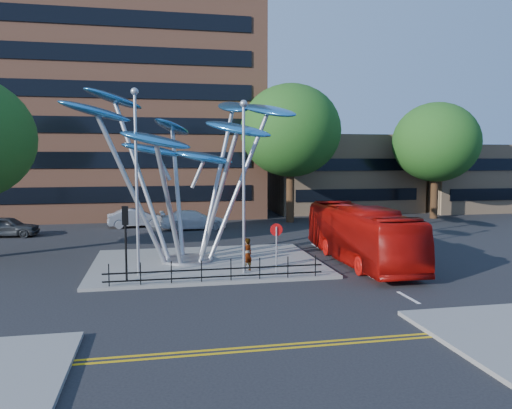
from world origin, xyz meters
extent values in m
plane|color=black|center=(0.00, 0.00, 0.00)|extent=(120.00, 120.00, 0.00)
cube|color=slate|center=(-1.00, 6.00, 0.07)|extent=(12.00, 9.00, 0.15)
cube|color=gold|center=(0.00, -6.00, 0.01)|extent=(40.00, 0.12, 0.01)
cube|color=gold|center=(0.00, -6.30, 0.01)|extent=(40.00, 0.12, 0.01)
cube|color=#985D42|center=(-6.00, 32.00, 15.00)|extent=(25.00, 15.00, 30.00)
cube|color=tan|center=(16.00, 30.00, 4.00)|extent=(15.00, 8.00, 8.00)
cube|color=tan|center=(30.00, 28.00, 3.50)|extent=(12.00, 8.00, 7.00)
cylinder|color=black|center=(8.00, 22.00, 2.86)|extent=(0.70, 0.70, 5.72)
ellipsoid|color=#1B4A15|center=(8.00, 22.00, 8.06)|extent=(8.80, 8.80, 8.10)
cylinder|color=black|center=(22.00, 22.00, 2.53)|extent=(0.70, 0.70, 5.06)
ellipsoid|color=#1B4A15|center=(22.00, 22.00, 7.13)|extent=(8.00, 8.00, 7.36)
cylinder|color=#9EA0A5|center=(-2.00, 6.50, 0.21)|extent=(2.80, 2.80, 0.12)
cylinder|color=#9EA0A5|center=(-3.20, 5.90, 4.05)|extent=(0.24, 0.24, 7.80)
ellipsoid|color=#2C7DBF|center=(-6.40, 4.90, 7.95)|extent=(3.92, 2.95, 1.39)
cylinder|color=#9EA0A5|center=(-2.40, 5.50, 3.35)|extent=(0.24, 0.24, 6.40)
ellipsoid|color=#2C7DBF|center=(-3.60, 3.30, 6.55)|extent=(3.47, 1.78, 1.31)
cylinder|color=#9EA0A5|center=(-1.40, 5.70, 3.65)|extent=(0.24, 0.24, 7.00)
ellipsoid|color=#2C7DBF|center=(0.40, 4.10, 7.15)|extent=(3.81, 3.11, 1.36)
cylinder|color=#9EA0A5|center=(-0.80, 6.50, 4.25)|extent=(0.24, 0.24, 8.20)
ellipsoid|color=#2C7DBF|center=(2.60, 6.90, 8.35)|extent=(3.52, 4.06, 1.44)
cylinder|color=#9EA0A5|center=(-1.20, 7.40, 4.45)|extent=(0.24, 0.24, 8.60)
ellipsoid|color=#2C7DBF|center=(1.00, 9.40, 8.75)|extent=(2.21, 3.79, 1.39)
cylinder|color=#9EA0A5|center=(-2.20, 7.50, 3.85)|extent=(0.24, 0.24, 7.40)
ellipsoid|color=#2C7DBF|center=(-2.60, 10.10, 7.55)|extent=(3.02, 3.71, 1.34)
cylinder|color=#9EA0A5|center=(-3.00, 6.90, 4.55)|extent=(0.24, 0.24, 8.80)
ellipsoid|color=#2C7DBF|center=(-5.80, 8.30, 8.95)|extent=(3.88, 3.60, 1.42)
ellipsoid|color=#2C7DBF|center=(-3.80, 6.70, 6.15)|extent=(3.40, 1.96, 1.13)
ellipsoid|color=#2C7DBF|center=(-1.10, 6.10, 5.75)|extent=(3.39, 2.16, 1.11)
cylinder|color=#9EA0A5|center=(-4.50, 3.50, 4.40)|extent=(0.14, 0.14, 8.50)
sphere|color=#9EA0A5|center=(-4.50, 3.50, 8.77)|extent=(0.36, 0.36, 0.36)
cylinder|color=#9EA0A5|center=(0.50, 3.00, 4.15)|extent=(0.14, 0.14, 8.00)
sphere|color=#9EA0A5|center=(0.50, 3.00, 8.27)|extent=(0.36, 0.36, 0.36)
cylinder|color=black|center=(-5.00, 2.50, 1.75)|extent=(0.10, 0.10, 3.20)
cube|color=black|center=(-5.00, 2.50, 3.15)|extent=(0.28, 0.18, 0.85)
sphere|color=#FF0C0C|center=(-5.00, 2.50, 3.43)|extent=(0.18, 0.18, 0.18)
cylinder|color=#9EA0A5|center=(2.00, 2.50, 1.30)|extent=(0.08, 0.08, 2.30)
cylinder|color=red|center=(2.00, 2.53, 2.30)|extent=(0.60, 0.04, 0.60)
cube|color=white|center=(2.00, 2.55, 2.30)|extent=(0.42, 0.03, 0.10)
cylinder|color=black|center=(-5.70, 1.70, 0.65)|extent=(0.05, 0.05, 1.00)
cylinder|color=black|center=(-4.36, 1.70, 0.65)|extent=(0.05, 0.05, 1.00)
cylinder|color=black|center=(-3.01, 1.70, 0.65)|extent=(0.05, 0.05, 1.00)
cylinder|color=black|center=(-1.67, 1.70, 0.65)|extent=(0.05, 0.05, 1.00)
cylinder|color=black|center=(-0.33, 1.70, 0.65)|extent=(0.05, 0.05, 1.00)
cylinder|color=black|center=(1.01, 1.70, 0.65)|extent=(0.05, 0.05, 1.00)
cylinder|color=black|center=(2.36, 1.70, 0.65)|extent=(0.05, 0.05, 1.00)
cylinder|color=black|center=(3.70, 1.70, 0.65)|extent=(0.05, 0.05, 1.00)
cube|color=black|center=(-1.00, 1.70, 0.70)|extent=(10.00, 0.06, 0.06)
cube|color=black|center=(-1.00, 1.70, 0.35)|extent=(10.00, 0.06, 0.06)
imported|color=#A00B07|center=(7.29, 4.90, 1.55)|extent=(2.83, 11.19, 3.10)
imported|color=gray|center=(0.73, 3.45, 0.97)|extent=(0.71, 0.61, 1.64)
imported|color=#393C3F|center=(-14.25, 18.18, 0.74)|extent=(4.51, 2.17, 1.48)
imported|color=#B6B7BE|center=(-5.25, 21.39, 0.76)|extent=(4.79, 2.13, 1.53)
imported|color=silver|center=(-0.75, 19.31, 0.76)|extent=(5.30, 2.32, 1.52)
camera|label=1|loc=(-3.61, -20.44, 5.78)|focal=35.00mm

